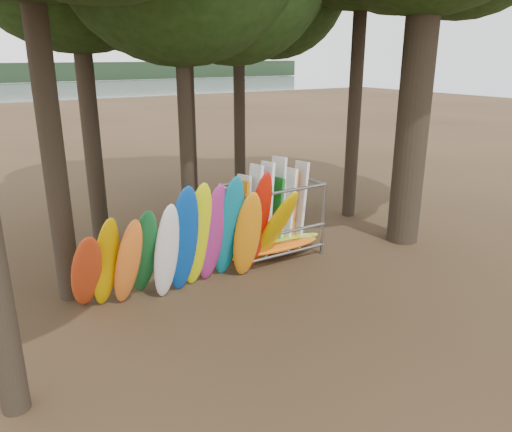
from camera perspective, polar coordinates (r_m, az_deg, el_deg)
ground at (r=13.34m, az=3.22°, el=-7.47°), size 120.00×120.00×0.00m
lake at (r=70.37m, az=-26.93°, el=11.45°), size 160.00×160.00×0.00m
kayak_row at (r=12.35m, az=-7.25°, el=-3.03°), size 5.78×1.99×3.12m
storage_rack at (r=14.70m, az=1.78°, el=-0.62°), size 3.17×1.56×2.87m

